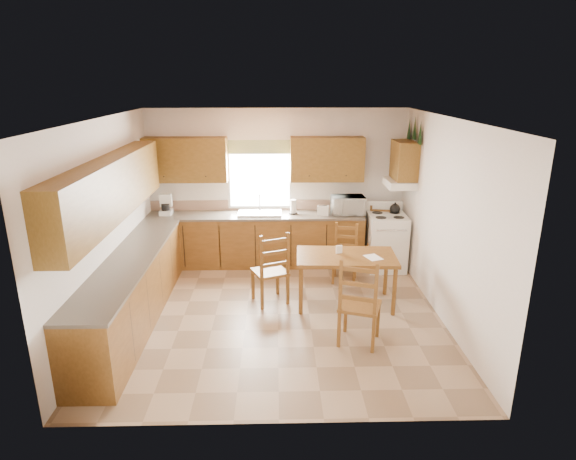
{
  "coord_description": "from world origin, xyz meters",
  "views": [
    {
      "loc": [
        -0.01,
        -6.11,
        3.17
      ],
      "look_at": [
        0.15,
        0.3,
        1.15
      ],
      "focal_mm": 30.0,
      "sensor_mm": 36.0,
      "label": 1
    }
  ],
  "objects_px": {
    "dining_table": "(345,280)",
    "chair_near_left": "(270,267)",
    "microwave": "(348,205)",
    "chair_far_left": "(345,254)",
    "chair_near_right": "(360,300)",
    "stove": "(386,243)",
    "chair_far_right": "(380,238)"
  },
  "relations": [
    {
      "from": "stove",
      "to": "dining_table",
      "type": "xyz_separation_m",
      "value": [
        -0.89,
        -1.37,
        -0.09
      ]
    },
    {
      "from": "stove",
      "to": "chair_far_right",
      "type": "height_order",
      "value": "chair_far_right"
    },
    {
      "from": "dining_table",
      "to": "chair_near_left",
      "type": "bearing_deg",
      "value": 177.91
    },
    {
      "from": "stove",
      "to": "dining_table",
      "type": "distance_m",
      "value": 1.64
    },
    {
      "from": "dining_table",
      "to": "chair_near_left",
      "type": "relative_size",
      "value": 1.29
    },
    {
      "from": "dining_table",
      "to": "chair_far_right",
      "type": "bearing_deg",
      "value": 63.68
    },
    {
      "from": "microwave",
      "to": "chair_far_right",
      "type": "height_order",
      "value": "microwave"
    },
    {
      "from": "microwave",
      "to": "dining_table",
      "type": "bearing_deg",
      "value": -101.59
    },
    {
      "from": "dining_table",
      "to": "chair_near_right",
      "type": "xyz_separation_m",
      "value": [
        0.03,
        -1.08,
        0.19
      ]
    },
    {
      "from": "chair_near_right",
      "to": "microwave",
      "type": "bearing_deg",
      "value": -75.06
    },
    {
      "from": "microwave",
      "to": "chair_far_right",
      "type": "xyz_separation_m",
      "value": [
        0.56,
        -0.18,
        -0.55
      ]
    },
    {
      "from": "chair_far_left",
      "to": "chair_far_right",
      "type": "relative_size",
      "value": 0.89
    },
    {
      "from": "microwave",
      "to": "dining_table",
      "type": "xyz_separation_m",
      "value": [
        -0.25,
        -1.63,
        -0.7
      ]
    },
    {
      "from": "stove",
      "to": "chair_near_left",
      "type": "distance_m",
      "value": 2.37
    },
    {
      "from": "dining_table",
      "to": "chair_far_right",
      "type": "relative_size",
      "value": 1.35
    },
    {
      "from": "dining_table",
      "to": "chair_near_right",
      "type": "relative_size",
      "value": 1.24
    },
    {
      "from": "stove",
      "to": "microwave",
      "type": "xyz_separation_m",
      "value": [
        -0.65,
        0.26,
        0.61
      ]
    },
    {
      "from": "dining_table",
      "to": "chair_near_right",
      "type": "height_order",
      "value": "chair_near_right"
    },
    {
      "from": "chair_far_right",
      "to": "chair_near_right",
      "type": "bearing_deg",
      "value": -94.64
    },
    {
      "from": "microwave",
      "to": "stove",
      "type": "bearing_deg",
      "value": -24.67
    },
    {
      "from": "microwave",
      "to": "chair_far_left",
      "type": "bearing_deg",
      "value": -102.95
    },
    {
      "from": "chair_far_right",
      "to": "stove",
      "type": "bearing_deg",
      "value": -29.16
    },
    {
      "from": "stove",
      "to": "chair_far_right",
      "type": "bearing_deg",
      "value": 139.24
    },
    {
      "from": "chair_near_right",
      "to": "chair_near_left",
      "type": "bearing_deg",
      "value": -26.73
    },
    {
      "from": "chair_near_right",
      "to": "chair_far_left",
      "type": "xyz_separation_m",
      "value": [
        0.08,
        1.91,
        -0.1
      ]
    },
    {
      "from": "dining_table",
      "to": "chair_far_left",
      "type": "relative_size",
      "value": 1.51
    },
    {
      "from": "microwave",
      "to": "dining_table",
      "type": "relative_size",
      "value": 0.37
    },
    {
      "from": "microwave",
      "to": "chair_near_left",
      "type": "bearing_deg",
      "value": -134.2
    },
    {
      "from": "chair_far_right",
      "to": "chair_near_left",
      "type": "bearing_deg",
      "value": -132.06
    },
    {
      "from": "stove",
      "to": "chair_near_right",
      "type": "xyz_separation_m",
      "value": [
        -0.87,
        -2.45,
        0.1
      ]
    },
    {
      "from": "dining_table",
      "to": "chair_far_left",
      "type": "xyz_separation_m",
      "value": [
        0.1,
        0.83,
        0.09
      ]
    },
    {
      "from": "stove",
      "to": "microwave",
      "type": "relative_size",
      "value": 1.81
    }
  ]
}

